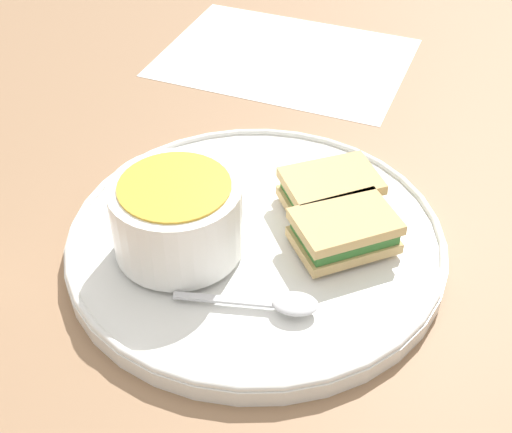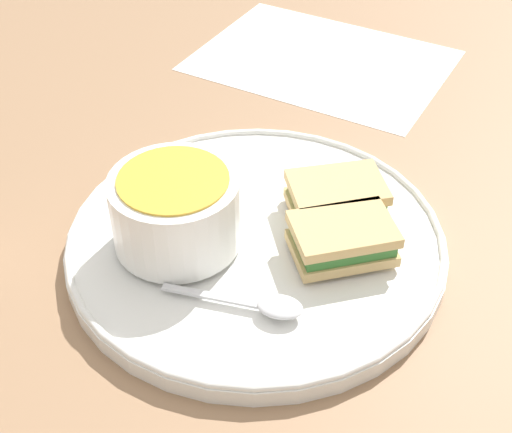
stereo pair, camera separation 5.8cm
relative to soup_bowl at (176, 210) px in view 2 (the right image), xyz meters
The scene contains 7 objects.
ground_plane 0.08m from the soup_bowl, 143.76° to the left, with size 2.40×2.40×0.00m, color #8E6B4C.
plate 0.08m from the soup_bowl, 143.76° to the left, with size 0.31×0.31×0.02m.
soup_bowl is the anchor object (origin of this frame).
spoon 0.11m from the soup_bowl, 89.64° to the left, with size 0.07×0.10×0.01m.
sandwich_half_near 0.13m from the soup_bowl, 129.18° to the left, with size 0.10×0.09×0.03m.
sandwich_half_far 0.14m from the soup_bowl, 151.87° to the left, with size 0.10×0.09×0.03m.
menu_sheet 0.37m from the soup_bowl, 157.08° to the right, with size 0.28×0.34×0.00m.
Camera 2 is at (0.31, 0.31, 0.41)m, focal length 50.00 mm.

